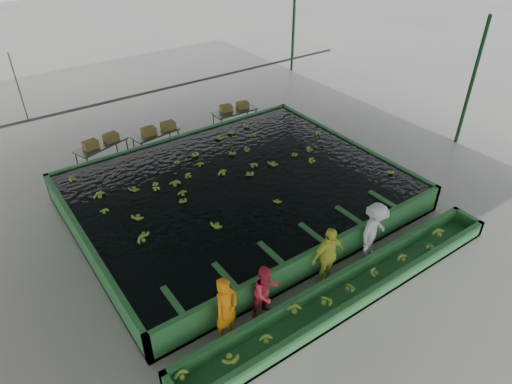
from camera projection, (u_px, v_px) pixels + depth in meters
ground at (265, 226)px, 14.05m from camera, size 80.00×80.00×0.00m
shed_roof at (268, 67)px, 11.26m from camera, size 20.00×22.00×0.04m
shed_posts at (266, 155)px, 12.66m from camera, size 20.00×22.00×5.00m
flotation_tank at (238, 192)px, 14.82m from camera, size 10.00×8.00×0.90m
tank_water at (238, 182)px, 14.59m from camera, size 9.70×7.70×0.00m
sorting_trough at (350, 291)px, 11.47m from camera, size 10.00×1.00×0.50m
cableway_rail at (181, 85)px, 15.76m from camera, size 0.08×0.08×14.00m
rail_hanger_left at (19, 88)px, 12.81m from camera, size 0.04×0.04×2.00m
rail_hanger_right at (294, 33)px, 17.60m from camera, size 0.04×0.04×2.00m
worker_a at (226, 309)px, 10.15m from camera, size 0.73×0.58×1.76m
worker_b at (266, 292)px, 10.75m from camera, size 0.77×0.62×1.51m
worker_c at (328, 256)px, 11.63m from camera, size 1.03×0.44×1.75m
worker_d at (374, 231)px, 12.44m from camera, size 1.28×0.95×1.77m
packing_table_left at (103, 155)px, 16.89m from camera, size 2.09×1.35×0.89m
packing_table_mid at (157, 142)px, 17.79m from camera, size 1.91×0.98×0.83m
packing_table_right at (235, 120)px, 19.44m from camera, size 1.92×0.80×0.87m
box_stack_left at (102, 144)px, 16.61m from camera, size 1.38×0.59×0.29m
box_stack_mid at (159, 132)px, 17.59m from camera, size 1.36×0.41×0.29m
box_stack_right at (234, 110)px, 19.25m from camera, size 1.28×0.54×0.27m
floating_bananas at (225, 171)px, 15.13m from camera, size 9.36×6.38×0.13m
trough_bananas at (351, 286)px, 11.39m from camera, size 9.26×0.62×0.12m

